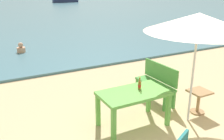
{
  "coord_description": "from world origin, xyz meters",
  "views": [
    {
      "loc": [
        -3.48,
        -2.69,
        2.84
      ],
      "look_at": [
        -0.46,
        3.0,
        0.6
      ],
      "focal_mm": 40.48,
      "sensor_mm": 36.0,
      "label": 1
    }
  ],
  "objects_px": {
    "beer_bottle_amber": "(140,85)",
    "side_table_wood": "(199,98)",
    "patio_umbrella": "(199,23)",
    "bench_green_left": "(157,80)",
    "picnic_table_green": "(133,97)",
    "swimmer_person": "(21,48)"
  },
  "relations": [
    {
      "from": "side_table_wood",
      "to": "beer_bottle_amber",
      "type": "bearing_deg",
      "value": 168.09
    },
    {
      "from": "beer_bottle_amber",
      "to": "side_table_wood",
      "type": "height_order",
      "value": "beer_bottle_amber"
    },
    {
      "from": "picnic_table_green",
      "to": "side_table_wood",
      "type": "height_order",
      "value": "picnic_table_green"
    },
    {
      "from": "patio_umbrella",
      "to": "side_table_wood",
      "type": "xyz_separation_m",
      "value": [
        0.44,
        0.16,
        -1.76
      ]
    },
    {
      "from": "side_table_wood",
      "to": "bench_green_left",
      "type": "relative_size",
      "value": 0.45
    },
    {
      "from": "beer_bottle_amber",
      "to": "side_table_wood",
      "type": "bearing_deg",
      "value": -11.91
    },
    {
      "from": "beer_bottle_amber",
      "to": "patio_umbrella",
      "type": "distance_m",
      "value": 1.67
    },
    {
      "from": "picnic_table_green",
      "to": "swimmer_person",
      "type": "height_order",
      "value": "picnic_table_green"
    },
    {
      "from": "side_table_wood",
      "to": "swimmer_person",
      "type": "height_order",
      "value": "side_table_wood"
    },
    {
      "from": "beer_bottle_amber",
      "to": "patio_umbrella",
      "type": "relative_size",
      "value": 0.12
    },
    {
      "from": "patio_umbrella",
      "to": "side_table_wood",
      "type": "height_order",
      "value": "patio_umbrella"
    },
    {
      "from": "bench_green_left",
      "to": "patio_umbrella",
      "type": "bearing_deg",
      "value": -89.99
    },
    {
      "from": "picnic_table_green",
      "to": "swimmer_person",
      "type": "distance_m",
      "value": 7.02
    },
    {
      "from": "side_table_wood",
      "to": "bench_green_left",
      "type": "bearing_deg",
      "value": 114.66
    },
    {
      "from": "bench_green_left",
      "to": "beer_bottle_amber",
      "type": "bearing_deg",
      "value": -145.95
    },
    {
      "from": "swimmer_person",
      "to": "side_table_wood",
      "type": "bearing_deg",
      "value": -69.04
    },
    {
      "from": "picnic_table_green",
      "to": "bench_green_left",
      "type": "distance_m",
      "value": 1.38
    },
    {
      "from": "bench_green_left",
      "to": "side_table_wood",
      "type": "bearing_deg",
      "value": -65.34
    },
    {
      "from": "picnic_table_green",
      "to": "side_table_wood",
      "type": "relative_size",
      "value": 2.59
    },
    {
      "from": "patio_umbrella",
      "to": "swimmer_person",
      "type": "bearing_deg",
      "value": 107.42
    },
    {
      "from": "beer_bottle_amber",
      "to": "side_table_wood",
      "type": "relative_size",
      "value": 0.49
    },
    {
      "from": "patio_umbrella",
      "to": "bench_green_left",
      "type": "height_order",
      "value": "patio_umbrella"
    }
  ]
}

